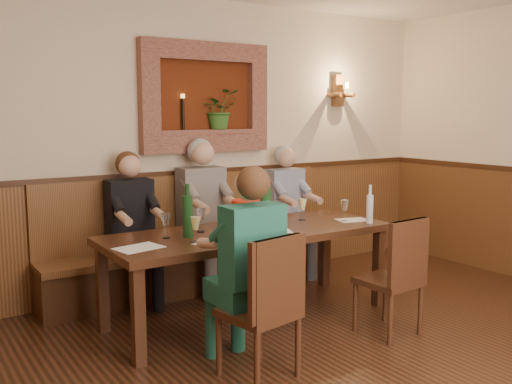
% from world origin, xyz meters
% --- Properties ---
extents(room_shell, '(6.04, 6.04, 2.82)m').
position_xyz_m(room_shell, '(0.00, 0.00, 1.89)').
color(room_shell, beige).
rests_on(room_shell, ground).
extents(wainscoting, '(6.02, 6.02, 1.15)m').
position_xyz_m(wainscoting, '(0.00, -0.00, 0.59)').
color(wainscoting, '#522F17').
rests_on(wainscoting, ground).
extents(wall_niche, '(1.36, 0.30, 1.06)m').
position_xyz_m(wall_niche, '(0.24, 2.94, 1.81)').
color(wall_niche, '#56200C').
rests_on(wall_niche, ground).
extents(wall_sconce, '(0.25, 0.20, 0.35)m').
position_xyz_m(wall_sconce, '(1.90, 2.93, 1.94)').
color(wall_sconce, '#522F17').
rests_on(wall_sconce, ground).
extents(dining_table, '(2.40, 0.90, 0.75)m').
position_xyz_m(dining_table, '(0.00, 1.85, 0.68)').
color(dining_table, '#381A11').
rests_on(dining_table, ground).
extents(bench, '(3.00, 0.45, 1.11)m').
position_xyz_m(bench, '(0.00, 2.79, 0.33)').
color(bench, '#381E0F').
rests_on(bench, ground).
extents(chair_near_left, '(0.49, 0.49, 0.96)m').
position_xyz_m(chair_near_left, '(-0.53, 0.89, 0.28)').
color(chair_near_left, '#381A11').
rests_on(chair_near_left, ground).
extents(chair_near_right, '(0.43, 0.43, 0.92)m').
position_xyz_m(chair_near_right, '(0.72, 0.96, 0.27)').
color(chair_near_right, '#381A11').
rests_on(chair_near_right, ground).
extents(person_bench_left, '(0.40, 0.49, 1.37)m').
position_xyz_m(person_bench_left, '(-0.67, 2.69, 0.56)').
color(person_bench_left, black).
rests_on(person_bench_left, ground).
extents(person_bench_mid, '(0.44, 0.54, 1.46)m').
position_xyz_m(person_bench_mid, '(0.05, 2.69, 0.61)').
color(person_bench_mid, '#534D4C').
rests_on(person_bench_mid, ground).
extents(person_bench_right, '(0.40, 0.49, 1.37)m').
position_xyz_m(person_bench_right, '(1.03, 2.69, 0.56)').
color(person_bench_right, navy).
rests_on(person_bench_right, ground).
extents(person_chair_front, '(0.40, 0.49, 1.37)m').
position_xyz_m(person_chair_front, '(-0.53, 1.07, 0.56)').
color(person_chair_front, '#184E56').
rests_on(person_chair_front, ground).
extents(spittoon_bucket, '(0.25, 0.25, 0.26)m').
position_xyz_m(spittoon_bucket, '(-0.07, 1.80, 0.88)').
color(spittoon_bucket, red).
rests_on(spittoon_bucket, dining_table).
extents(wine_bottle_green_a, '(0.09, 0.09, 0.45)m').
position_xyz_m(wine_bottle_green_a, '(0.11, 1.77, 0.94)').
color(wine_bottle_green_a, '#19471E').
rests_on(wine_bottle_green_a, dining_table).
extents(wine_bottle_green_b, '(0.10, 0.10, 0.41)m').
position_xyz_m(wine_bottle_green_b, '(-0.55, 1.87, 0.92)').
color(wine_bottle_green_b, '#19471E').
rests_on(wine_bottle_green_b, dining_table).
extents(water_bottle, '(0.07, 0.07, 0.34)m').
position_xyz_m(water_bottle, '(1.03, 1.52, 0.88)').
color(water_bottle, silver).
rests_on(water_bottle, dining_table).
extents(tasting_sheet_a, '(0.36, 0.29, 0.00)m').
position_xyz_m(tasting_sheet_a, '(-1.00, 1.74, 0.75)').
color(tasting_sheet_a, white).
rests_on(tasting_sheet_a, dining_table).
extents(tasting_sheet_b, '(0.35, 0.30, 0.00)m').
position_xyz_m(tasting_sheet_b, '(0.13, 1.70, 0.75)').
color(tasting_sheet_b, white).
rests_on(tasting_sheet_b, dining_table).
extents(tasting_sheet_c, '(0.31, 0.26, 0.00)m').
position_xyz_m(tasting_sheet_c, '(1.00, 1.70, 0.75)').
color(tasting_sheet_c, white).
rests_on(tasting_sheet_c, dining_table).
extents(tasting_sheet_d, '(0.38, 0.32, 0.00)m').
position_xyz_m(tasting_sheet_d, '(-0.45, 1.59, 0.75)').
color(tasting_sheet_d, white).
rests_on(tasting_sheet_d, dining_table).
extents(wine_glass_0, '(0.08, 0.08, 0.19)m').
position_xyz_m(wine_glass_0, '(-0.17, 1.52, 0.85)').
color(wine_glass_0, '#F6EE93').
rests_on(wine_glass_0, dining_table).
extents(wine_glass_1, '(0.08, 0.08, 0.19)m').
position_xyz_m(wine_glass_1, '(-0.58, 1.68, 0.85)').
color(wine_glass_1, '#F6EE93').
rests_on(wine_glass_1, dining_table).
extents(wine_glass_2, '(0.08, 0.08, 0.19)m').
position_xyz_m(wine_glass_2, '(-0.37, 1.99, 0.85)').
color(wine_glass_2, white).
rests_on(wine_glass_2, dining_table).
extents(wine_glass_3, '(0.08, 0.08, 0.19)m').
position_xyz_m(wine_glass_3, '(-0.70, 1.94, 0.85)').
color(wine_glass_3, white).
rests_on(wine_glass_3, dining_table).
extents(wine_glass_4, '(0.08, 0.08, 0.19)m').
position_xyz_m(wine_glass_4, '(0.63, 1.95, 0.85)').
color(wine_glass_4, '#F6EE93').
rests_on(wine_glass_4, dining_table).
extents(wine_glass_5, '(0.08, 0.08, 0.19)m').
position_xyz_m(wine_glass_5, '(0.21, 1.98, 0.85)').
color(wine_glass_5, '#F6EE93').
rests_on(wine_glass_5, dining_table).
extents(wine_glass_6, '(0.08, 0.08, 0.19)m').
position_xyz_m(wine_glass_6, '(0.90, 1.70, 0.85)').
color(wine_glass_6, white).
rests_on(wine_glass_6, dining_table).
extents(wine_glass_7, '(0.08, 0.08, 0.19)m').
position_xyz_m(wine_glass_7, '(0.01, 1.72, 0.85)').
color(wine_glass_7, '#F6EE93').
rests_on(wine_glass_7, dining_table).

